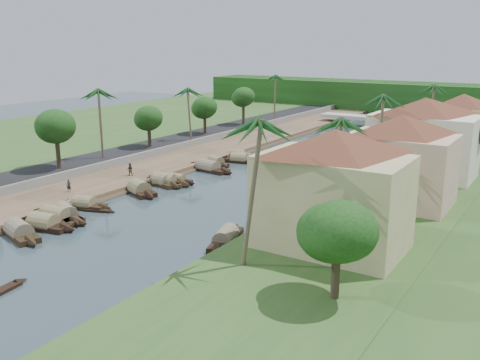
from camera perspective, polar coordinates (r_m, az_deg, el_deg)
The scene contains 47 objects.
ground at distance 58.38m, azimuth -7.09°, elevation -3.86°, with size 220.00×220.00×0.00m, color #32434B.
left_bank at distance 83.00m, azimuth -6.95°, elevation 1.96°, with size 10.00×180.00×0.80m, color brown.
right_bank at distance 67.13m, azimuth 16.94°, elevation -1.42°, with size 16.00×180.00×1.20m, color #2B5221.
road at distance 88.46m, azimuth -11.24°, elevation 2.76°, with size 8.00×180.00×1.40m, color black.
retaining_wall at distance 85.48m, azimuth -9.15°, elevation 2.89°, with size 0.40×180.00×1.10m, color slate.
far_left_fill at distance 108.20m, azimuth -21.54°, elevation 4.13°, with size 45.00×220.00×1.35m, color #2B5221.
treeline at distance 147.66m, azimuth 18.44°, elevation 8.22°, with size 120.00×14.00×8.00m.
bridge at distance 121.13m, azimuth 15.05°, elevation 6.15°, with size 28.00×4.00×2.40m.
building_near at distance 45.42m, azimuth 9.88°, elevation -0.90°, with size 14.85×14.85×10.20m.
building_mid at distance 59.95m, azimuth 16.68°, elevation 2.19°, with size 14.11×14.11×9.70m.
building_far at distance 73.49m, azimuth 18.97°, elevation 4.40°, with size 15.59×15.59×10.20m.
building_distant at distance 92.77m, azimuth 22.52°, elevation 5.72°, with size 12.62×12.62×9.20m.
sampan_0 at distance 56.25m, azimuth -22.50°, elevation -5.16°, with size 9.10×4.32×2.34m.
sampan_1 at distance 57.64m, azimuth -20.21°, elevation -4.48°, with size 8.23×3.22×2.37m.
sampan_2 at distance 59.65m, azimuth -19.06°, elevation -3.75°, with size 9.14×2.52×2.36m.
sampan_3 at distance 60.25m, azimuth -18.15°, elevation -3.49°, with size 8.59×4.74×2.29m.
sampan_4 at distance 63.06m, azimuth -16.31°, elevation -2.56°, with size 7.32×3.38×2.06m.
sampan_5 at distance 67.59m, azimuth -10.68°, elevation -1.07°, with size 8.17×4.95×2.52m.
sampan_6 at distance 71.15m, azimuth -8.35°, elevation -0.19°, with size 7.96×3.38×2.31m.
sampan_7 at distance 71.92m, azimuth -6.73°, elevation 0.00°, with size 6.21×1.49×1.72m.
sampan_8 at distance 70.88m, azimuth -8.02°, elevation -0.24°, with size 8.02×3.37×2.40m.
sampan_9 at distance 78.24m, azimuth -3.44°, elevation 1.28°, with size 9.82×3.01×2.41m.
sampan_10 at distance 81.88m, azimuth -2.58°, elevation 1.88°, with size 7.03×4.09×1.97m.
sampan_11 at distance 83.66m, azimuth -0.07°, elevation 2.17°, with size 7.70×3.04×2.17m.
sampan_12 at distance 84.77m, azimuth 0.45°, elevation 2.33°, with size 7.69×1.66×1.87m.
sampan_13 at distance 86.36m, azimuth -0.15°, elevation 2.56°, with size 7.51×1.84×2.08m.
sampan_14 at distance 50.40m, azimuth -1.51°, elevation -6.27°, with size 4.17×8.95×2.15m.
sampan_15 at distance 57.30m, azimuth 2.93°, elevation -3.69°, with size 4.39×7.80×2.10m.
sampan_16 at distance 74.28m, azimuth 11.01°, elevation 0.31°, with size 2.08×7.67×1.90m.
canoe_1 at distance 61.51m, azimuth -14.95°, elevation -3.20°, with size 4.26×2.12×0.69m.
canoe_2 at distance 79.99m, azimuth -3.56°, elevation 1.34°, with size 4.80×1.31×0.69m.
palm_0 at distance 39.54m, azimuth 0.76°, elevation 5.99°, with size 3.20×3.20×13.05m.
palm_1 at distance 53.37m, azimuth 10.64°, elevation 6.04°, with size 3.20×3.20×11.23m.
palm_2 at distance 68.67m, azimuth 14.97°, elevation 8.40°, with size 3.20×3.20×12.17m.
palm_3 at distance 83.48m, azimuth 18.84°, elevation 8.01°, with size 3.20×3.20×10.49m.
palm_5 at distance 81.59m, azimuth -14.84°, elevation 9.05°, with size 3.20×3.20×11.58m.
palm_6 at distance 94.41m, azimuth -5.41°, elevation 9.48°, with size 3.20×3.20×10.46m.
palm_7 at distance 98.54m, azimuth 19.89°, elevation 9.26°, with size 3.20×3.20×11.31m.
palm_8 at distance 117.11m, azimuth 3.76°, elevation 10.90°, with size 3.20×3.20×11.36m.
tree_2 at distance 76.81m, azimuth -19.05°, elevation 5.35°, with size 5.33×5.33×7.99m.
tree_3 at distance 89.61m, azimuth -9.72°, elevation 6.44°, with size 4.59×4.59×6.60m.
tree_4 at distance 101.65m, azimuth -3.80°, elevation 7.65°, with size 4.68×4.68×6.81m.
tree_5 at distance 112.96m, azimuth 0.36°, elevation 8.77°, with size 4.58×4.58×7.60m.
tree_6 at distance 75.33m, azimuth 23.24°, elevation 4.62°, with size 4.53×4.53×7.66m.
tree_7 at distance 36.41m, azimuth 10.37°, elevation -5.57°, with size 4.94×4.94×6.84m.
person_near at distance 67.40m, azimuth -17.79°, elevation -0.57°, with size 0.55×0.36×1.52m, color #24242B.
person_far at distance 73.50m, azimuth -11.67°, elevation 1.12°, with size 0.83×0.65×1.71m, color #343024.
Camera 1 is at (35.45, -42.63, 18.29)m, focal length 40.00 mm.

